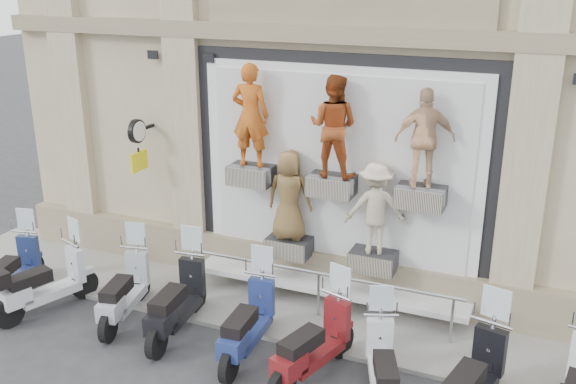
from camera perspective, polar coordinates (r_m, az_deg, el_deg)
name	(u,v)px	position (r m, az deg, el deg)	size (l,w,h in m)	color
ground	(272,382)	(10.05, -1.44, -16.54)	(90.00, 90.00, 0.00)	#313133
sidewalk	(320,314)	(11.67, 2.86, -10.80)	(16.00, 2.20, 0.08)	gray
shop_vitrine	(337,177)	(11.25, 4.37, 1.31)	(5.60, 0.90, 4.30)	black
guard_rail	(318,296)	(11.38, 2.72, -9.18)	(5.06, 0.10, 0.93)	#9EA0A5
clock_sign_bracket	(138,138)	(12.66, -13.19, 4.66)	(0.10, 0.80, 1.02)	black
scooter_a	(11,260)	(13.01, -23.42, -5.53)	(0.56, 1.92, 1.56)	#15214C
scooter_b	(44,271)	(12.24, -20.86, -6.57)	(0.58, 2.00, 1.62)	#B8BBBF
scooter_c	(123,279)	(11.56, -14.42, -7.48)	(0.57, 1.96, 1.60)	#979FA4
scooter_d	(176,288)	(10.94, -9.92, -8.43)	(0.61, 2.09, 1.70)	black
scooter_e	(247,310)	(10.23, -3.63, -10.42)	(0.59, 2.02, 1.64)	navy
scooter_f	(314,331)	(9.70, 2.29, -12.20)	(0.59, 2.01, 1.63)	#601013
scooter_g	(384,355)	(9.35, 8.52, -14.14)	(0.55, 1.88, 1.53)	silver
scooter_h	(473,366)	(9.18, 16.16, -14.67)	(0.62, 2.14, 1.74)	black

